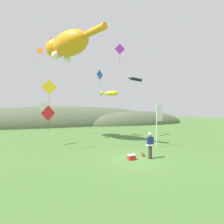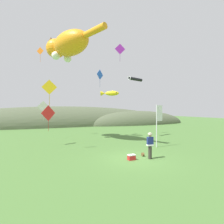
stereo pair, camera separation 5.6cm
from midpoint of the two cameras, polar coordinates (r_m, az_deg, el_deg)
The scene contains 15 objects.
ground_plane at distance 12.32m, azimuth 7.91°, elevation -14.92°, with size 120.00×120.00×0.00m, color #477033.
distant_hill_ridge at distance 38.69m, azimuth -10.10°, elevation -4.14°, with size 54.46×13.45×8.03m.
festival_attendant at distance 12.28m, azimuth 12.44°, elevation -10.40°, with size 0.46×0.33×1.77m.
kite_spool at distance 13.00m, azimuth 10.14°, elevation -13.47°, with size 0.12×0.27×0.27m.
picnic_cooler at distance 11.99m, azimuth 6.51°, elevation -14.46°, with size 0.50×0.34×0.36m.
festival_banner_pole at distance 16.09m, azimuth 14.92°, elevation -2.34°, with size 0.66×0.08×3.77m.
kite_giant_cat at distance 19.93m, azimuth -14.35°, elevation 20.35°, with size 4.37×8.70×2.79m.
kite_fish_windsock at distance 21.21m, azimuth -0.58°, elevation 6.14°, with size 2.20×1.66×0.68m.
kite_tube_streamer at distance 21.38m, azimuth 7.69°, elevation 10.59°, with size 2.22×1.06×0.44m.
kite_diamond_violet at distance 23.39m, azimuth 2.70°, elevation 19.81°, with size 1.30×0.37×2.24m.
kite_diamond_white at distance 20.82m, azimuth -21.47°, elevation 1.58°, with size 1.27×0.06×2.17m.
kite_diamond_red at distance 17.14m, azimuth -19.99°, elevation -0.39°, with size 1.29×0.76×2.38m.
kite_diamond_orange at distance 23.98m, azimuth -22.34°, elevation 17.91°, with size 0.76×0.52×1.80m.
kite_diamond_gold at distance 14.93m, azimuth -19.68°, elevation 7.60°, with size 1.17×0.26×2.09m.
kite_diamond_blue at distance 21.91m, azimuth -3.89°, elevation 12.02°, with size 1.06×0.72×2.17m.
Camera 2 is at (-6.20, -10.10, 3.34)m, focal length 28.00 mm.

